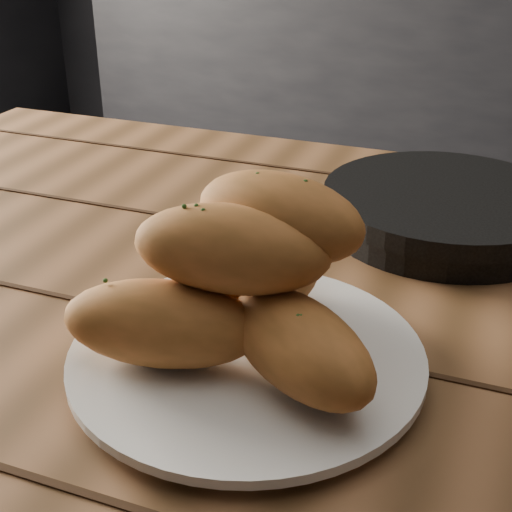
% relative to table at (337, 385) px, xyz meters
% --- Properties ---
extents(floor, '(4.00, 4.00, 0.00)m').
position_rel_table_xyz_m(floor, '(-0.16, 0.61, -0.64)').
color(floor, '#38383A').
rests_on(floor, ground).
extents(counter, '(2.80, 0.60, 0.90)m').
position_rel_table_xyz_m(counter, '(-0.16, 2.31, -0.19)').
color(counter, black).
rests_on(counter, ground).
extents(table, '(1.39, 0.84, 0.75)m').
position_rel_table_xyz_m(table, '(0.00, 0.00, 0.00)').
color(table, brown).
rests_on(table, ground).
extents(plate, '(0.28, 0.28, 0.02)m').
position_rel_table_xyz_m(plate, '(-0.04, -0.14, 0.12)').
color(plate, white).
rests_on(plate, table).
extents(bread_rolls, '(0.26, 0.22, 0.14)m').
position_rel_table_xyz_m(bread_rolls, '(-0.04, -0.14, 0.18)').
color(bread_rolls, '#C16F35').
rests_on(bread_rolls, plate).
extents(skillet, '(0.40, 0.27, 0.05)m').
position_rel_table_xyz_m(skillet, '(0.07, 0.18, 0.13)').
color(skillet, black).
rests_on(skillet, table).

